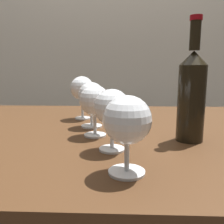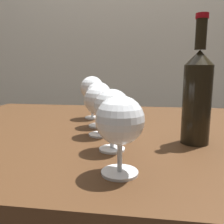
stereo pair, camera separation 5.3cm
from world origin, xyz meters
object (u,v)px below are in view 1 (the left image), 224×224
object	(u,v)px
wine_glass_cabernet	(127,122)
wine_glass_amber	(95,101)
wine_bottle	(192,94)
wine_glass_rose	(91,97)
wine_glass_pinot	(82,89)
wine_glass_merlot	(112,108)

from	to	relation	value
wine_glass_cabernet	wine_glass_amber	size ratio (longest dim) A/B	1.00
wine_bottle	wine_glass_rose	bearing A→B (deg)	153.31
wine_glass_amber	wine_glass_pinot	distance (m)	0.24
wine_glass_amber	wine_glass_rose	distance (m)	0.11
wine_glass_rose	wine_glass_pinot	xyz separation A→B (m)	(-0.05, 0.12, 0.01)
wine_glass_cabernet	wine_glass_amber	xyz separation A→B (m)	(-0.08, 0.24, 0.00)
wine_glass_merlot	wine_bottle	world-z (taller)	wine_bottle
wine_glass_merlot	wine_bottle	bearing A→B (deg)	22.98
wine_glass_merlot	wine_glass_pinot	xyz separation A→B (m)	(-0.12, 0.34, 0.01)
wine_glass_cabernet	wine_glass_merlot	size ratio (longest dim) A/B	1.00
wine_glass_merlot	wine_glass_rose	distance (m)	0.23
wine_glass_rose	wine_glass_pinot	world-z (taller)	wine_glass_pinot
wine_glass_amber	wine_bottle	distance (m)	0.25
wine_glass_merlot	wine_bottle	distance (m)	0.22
wine_glass_rose	wine_glass_pinot	size ratio (longest dim) A/B	0.91
wine_glass_cabernet	wine_bottle	size ratio (longest dim) A/B	0.45
wine_glass_merlot	wine_glass_rose	xyz separation A→B (m)	(-0.07, 0.22, -0.00)
wine_glass_amber	wine_bottle	bearing A→B (deg)	-7.48
wine_bottle	wine_glass_cabernet	bearing A→B (deg)	-128.95
wine_glass_cabernet	wine_glass_pinot	bearing A→B (deg)	108.36
wine_glass_rose	wine_bottle	size ratio (longest dim) A/B	0.46
wine_glass_pinot	wine_glass_merlot	bearing A→B (deg)	-70.24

